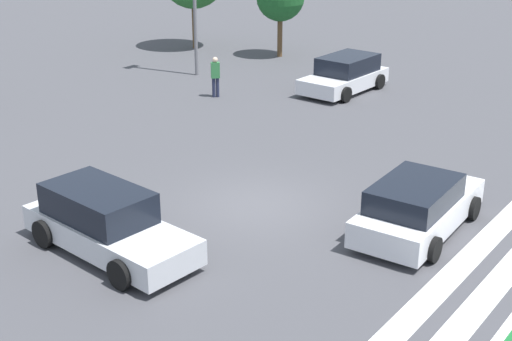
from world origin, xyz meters
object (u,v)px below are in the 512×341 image
at_px(car_3, 418,206).
at_px(pedestrian, 215,75).
at_px(car_2, 106,223).
at_px(car_0, 345,75).

distance_m(car_3, pedestrian, 13.89).
bearing_deg(pedestrian, car_3, 15.97).
xyz_separation_m(car_2, pedestrian, (12.07, 6.73, 0.21)).
height_order(car_0, pedestrian, pedestrian).
relative_size(car_0, car_2, 0.91).
height_order(car_3, pedestrian, pedestrian).
bearing_deg(car_2, pedestrian, 123.58).
distance_m(car_0, car_2, 16.42).
distance_m(car_2, car_3, 7.77).
relative_size(car_0, car_3, 0.97).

